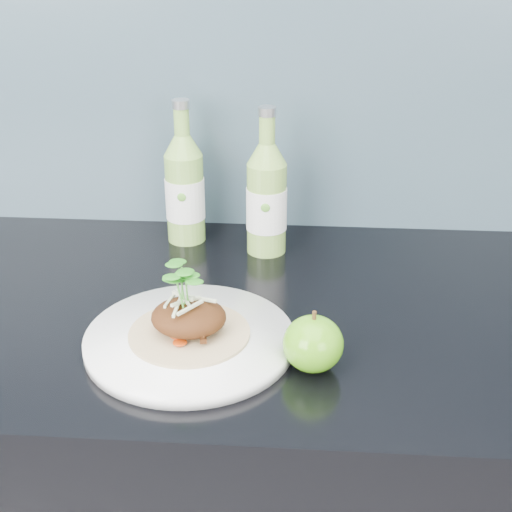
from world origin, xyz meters
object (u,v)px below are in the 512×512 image
object	(u,v)px
green_apple	(313,344)
cider_bottle_left	(185,189)
cider_bottle_right	(267,199)
dinner_plate	(190,340)

from	to	relation	value
green_apple	cider_bottle_left	xyz separation A→B (m)	(-0.21, 0.36, 0.06)
green_apple	cider_bottle_right	size ratio (longest dim) A/B	0.33
green_apple	cider_bottle_right	bearing A→B (deg)	102.98
cider_bottle_left	green_apple	bearing A→B (deg)	-73.96
green_apple	cider_bottle_left	distance (m)	0.42
cider_bottle_right	cider_bottle_left	bearing A→B (deg)	144.30
cider_bottle_left	dinner_plate	bearing A→B (deg)	-94.50
dinner_plate	green_apple	xyz separation A→B (m)	(0.16, -0.04, 0.03)
cider_bottle_left	cider_bottle_right	size ratio (longest dim) A/B	1.00
dinner_plate	cider_bottle_left	bearing A→B (deg)	99.79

